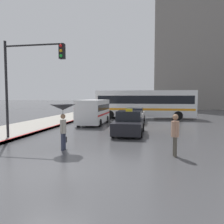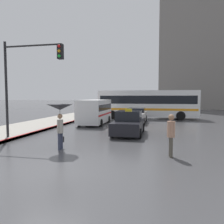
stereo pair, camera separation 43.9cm
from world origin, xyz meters
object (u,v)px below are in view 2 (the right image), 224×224
object	(u,v)px
city_bus	(147,103)
pedestrian_with_umbrella	(60,112)
pedestrian_man	(171,131)
traffic_light	(28,71)
ambulance_van	(95,111)
sedan_red	(136,116)
taxi	(129,124)

from	to	relation	value
city_bus	pedestrian_with_umbrella	world-z (taller)	city_bus
pedestrian_man	traffic_light	world-z (taller)	traffic_light
ambulance_van	pedestrian_with_umbrella	world-z (taller)	ambulance_van
pedestrian_man	ambulance_van	bearing A→B (deg)	-155.74
sedan_red	traffic_light	bearing A→B (deg)	63.69
sedan_red	pedestrian_man	distance (m)	12.18
taxi	pedestrian_with_umbrella	world-z (taller)	pedestrian_with_umbrella
city_bus	pedestrian_man	size ratio (longest dim) A/B	6.25
pedestrian_man	traffic_light	xyz separation A→B (m)	(-7.66, 1.77, 2.84)
traffic_light	ambulance_van	bearing A→B (deg)	80.38
taxi	traffic_light	xyz separation A→B (m)	(-5.19, -3.38, 3.20)
city_bus	pedestrian_man	xyz separation A→B (m)	(1.84, -16.14, -0.72)
pedestrian_man	traffic_light	size ratio (longest dim) A/B	0.32
pedestrian_with_umbrella	traffic_light	distance (m)	3.72
taxi	sedan_red	size ratio (longest dim) A/B	0.96
ambulance_van	pedestrian_man	bearing A→B (deg)	121.16
traffic_light	sedan_red	bearing A→B (deg)	63.69
ambulance_van	traffic_light	bearing A→B (deg)	79.47
city_bus	traffic_light	xyz separation A→B (m)	(-5.82, -14.37, 2.12)
city_bus	pedestrian_man	distance (m)	16.26
city_bus	sedan_red	bearing A→B (deg)	168.78
taxi	pedestrian_with_umbrella	size ratio (longest dim) A/B	1.87
sedan_red	ambulance_van	world-z (taller)	ambulance_van
pedestrian_with_umbrella	pedestrian_man	size ratio (longest dim) A/B	1.21
ambulance_van	traffic_light	world-z (taller)	traffic_light
sedan_red	taxi	bearing A→B (deg)	91.58
ambulance_van	sedan_red	bearing A→B (deg)	-153.39
ambulance_van	city_bus	world-z (taller)	city_bus
taxi	ambulance_van	xyz separation A→B (m)	(-3.79, 4.85, 0.53)
pedestrian_man	taxi	bearing A→B (deg)	-162.12
sedan_red	city_bus	size ratio (longest dim) A/B	0.38
sedan_red	traffic_light	distance (m)	11.73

